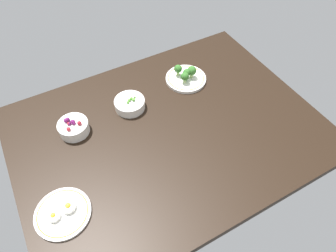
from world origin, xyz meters
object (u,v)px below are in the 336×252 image
object	(u,v)px
plate_eggs	(63,213)
bowl_peas	(130,104)
bowl_berries	(73,127)
plate_broccoli	(186,77)

from	to	relation	value
plate_eggs	bowl_peas	bearing A→B (deg)	-139.76
bowl_peas	bowl_berries	world-z (taller)	bowl_berries
plate_broccoli	bowl_peas	bearing A→B (deg)	6.38
plate_broccoli	bowl_berries	size ratio (longest dim) A/B	1.54
plate_eggs	bowl_berries	distance (cm)	38.41
plate_eggs	bowl_berries	size ratio (longest dim) A/B	1.52
plate_eggs	bowl_peas	distance (cm)	56.32
plate_broccoli	plate_eggs	bearing A→B (deg)	27.87
plate_eggs	bowl_berries	xyz separation A→B (cm)	(-15.65, -35.02, 1.94)
plate_eggs	plate_broccoli	xyz separation A→B (cm)	(-75.72, -40.03, 1.10)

